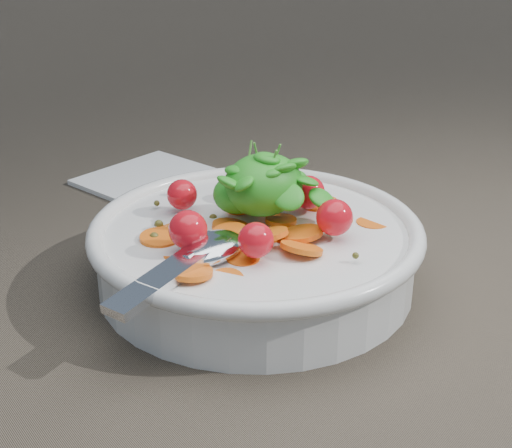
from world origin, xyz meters
TOP-DOWN VIEW (x-y plane):
  - ground at (0.00, 0.00)m, footprint 6.00×6.00m
  - bowl at (0.01, -0.02)m, footprint 0.32×0.30m
  - napkin at (0.06, 0.27)m, footprint 0.18×0.16m

SIDE VIEW (x-z plane):
  - ground at x=0.00m, z-range 0.00..0.00m
  - napkin at x=0.06m, z-range 0.00..0.01m
  - bowl at x=0.01m, z-range -0.03..0.10m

